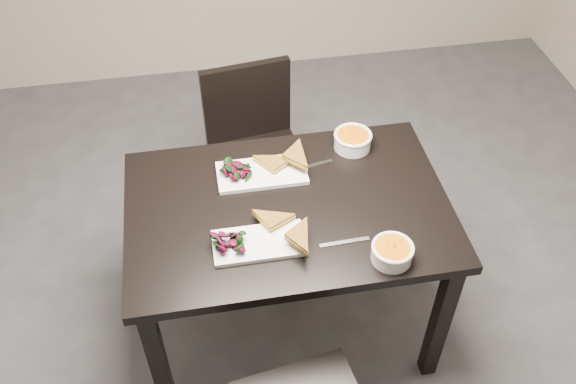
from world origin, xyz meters
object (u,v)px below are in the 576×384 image
Objects in this scene: table at (288,223)px; chair_far at (255,143)px; plate_near at (259,243)px; plate_far at (262,173)px; soup_bowl_near at (392,252)px; soup_bowl_far at (353,140)px.

chair_far reaches higher than table.
plate_far reaches higher than plate_near.
plate_far is (0.06, 0.35, 0.00)m from plate_near.
soup_bowl_near is (0.30, -0.31, 0.14)m from table.
plate_near is at bearing -104.12° from chair_far.
soup_bowl_near is 0.94× the size of soup_bowl_far.
plate_near is at bearing -128.01° from table.
soup_bowl_near is (0.44, -0.14, 0.03)m from plate_near.
chair_far is 0.62m from soup_bowl_far.
chair_far is 2.64× the size of plate_near.
plate_far is 0.40m from soup_bowl_far.
soup_bowl_near is 0.62m from plate_far.
soup_bowl_near reaches higher than plate_far.
plate_near is at bearing -99.73° from plate_far.
plate_far is at bearing 80.27° from plate_near.
plate_far is (-0.07, 0.18, 0.11)m from table.
chair_far reaches higher than plate_near.
soup_bowl_near is 0.42× the size of plate_far.
soup_bowl_far is (0.36, -0.41, 0.30)m from chair_far.
plate_far reaches higher than table.
table is 3.73× the size of plate_near.
plate_near is 0.36m from plate_far.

